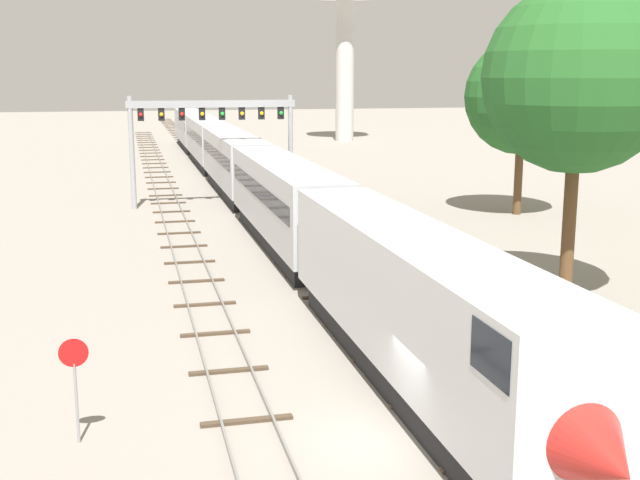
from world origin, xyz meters
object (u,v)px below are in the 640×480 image
object	(u,v)px
stop_sign	(75,376)
signal_gantry	(212,124)
trackside_tree_left	(578,78)
trackside_tree_mid	(522,97)
passenger_train	(233,161)

from	to	relation	value
stop_sign	signal_gantry	bearing A→B (deg)	78.58
signal_gantry	trackside_tree_left	world-z (taller)	trackside_tree_left
signal_gantry	stop_sign	world-z (taller)	signal_gantry
signal_gantry	trackside_tree_mid	size ratio (longest dim) A/B	1.01
passenger_train	trackside_tree_mid	world-z (taller)	trackside_tree_mid
stop_sign	trackside_tree_left	xyz separation A→B (m)	(19.54, 9.30, 7.50)
passenger_train	stop_sign	world-z (taller)	passenger_train
passenger_train	stop_sign	distance (m)	45.53
passenger_train	trackside_tree_mid	bearing A→B (deg)	-39.11
passenger_train	trackside_tree_left	distance (m)	37.01
signal_gantry	trackside_tree_mid	distance (m)	21.80
trackside_tree_left	stop_sign	bearing A→B (deg)	-154.55
passenger_train	stop_sign	size ratio (longest dim) A/B	36.46
passenger_train	trackside_tree_mid	distance (m)	23.52
signal_gantry	stop_sign	size ratio (longest dim) A/B	4.20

